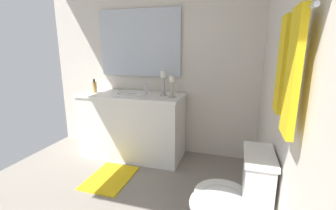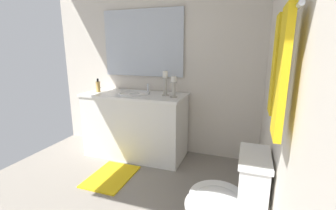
% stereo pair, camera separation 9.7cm
% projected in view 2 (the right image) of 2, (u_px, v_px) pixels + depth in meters
% --- Properties ---
extents(floor, '(2.48, 2.90, 0.02)m').
position_uv_depth(floor, '(106.00, 195.00, 2.30)').
color(floor, gray).
rests_on(floor, ground).
extents(wall_back, '(2.48, 0.04, 2.45)m').
position_uv_depth(wall_back, '(282.00, 75.00, 1.55)').
color(wall_back, silver).
rests_on(wall_back, ground).
extents(wall_left, '(0.04, 2.90, 2.45)m').
position_uv_depth(wall_left, '(153.00, 62.00, 3.15)').
color(wall_left, silver).
rests_on(wall_left, ground).
extents(vanity_cabinet, '(0.58, 1.33, 0.84)m').
position_uv_depth(vanity_cabinet, '(136.00, 125.00, 3.08)').
color(vanity_cabinet, white).
rests_on(vanity_cabinet, ground).
extents(sink_basin, '(0.40, 0.40, 0.24)m').
position_uv_depth(sink_basin, '(135.00, 97.00, 3.00)').
color(sink_basin, white).
rests_on(sink_basin, vanity_cabinet).
extents(mirror, '(0.02, 1.13, 0.86)m').
position_uv_depth(mirror, '(143.00, 43.00, 3.10)').
color(mirror, silver).
extents(candle_holder_tall, '(0.09, 0.09, 0.25)m').
position_uv_depth(candle_holder_tall, '(174.00, 87.00, 2.73)').
color(candle_holder_tall, '#B7B2A5').
rests_on(candle_holder_tall, vanity_cabinet).
extents(candle_holder_short, '(0.09, 0.09, 0.30)m').
position_uv_depth(candle_holder_short, '(165.00, 83.00, 2.83)').
color(candle_holder_short, '#B7B2A5').
rests_on(candle_holder_short, vanity_cabinet).
extents(soap_bottle, '(0.06, 0.06, 0.18)m').
position_uv_depth(soap_bottle, '(98.00, 87.00, 3.09)').
color(soap_bottle, '#E5B259').
rests_on(soap_bottle, vanity_cabinet).
extents(toilet, '(0.39, 0.54, 0.75)m').
position_uv_depth(toilet, '(227.00, 203.00, 1.60)').
color(toilet, white).
rests_on(toilet, ground).
extents(towel_bar, '(0.55, 0.02, 0.02)m').
position_uv_depth(towel_bar, '(289.00, 14.00, 1.01)').
color(towel_bar, silver).
extents(towel_near_vanity, '(0.15, 0.03, 0.50)m').
position_uv_depth(towel_near_vanity, '(276.00, 66.00, 1.20)').
color(towel_near_vanity, yellow).
rests_on(towel_near_vanity, towel_bar).
extents(towel_center, '(0.17, 0.03, 0.54)m').
position_uv_depth(towel_center, '(282.00, 74.00, 0.95)').
color(towel_center, yellow).
rests_on(towel_center, towel_bar).
extents(bath_mat, '(0.60, 0.44, 0.02)m').
position_uv_depth(bath_mat, '(111.00, 176.00, 2.61)').
color(bath_mat, yellow).
rests_on(bath_mat, ground).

